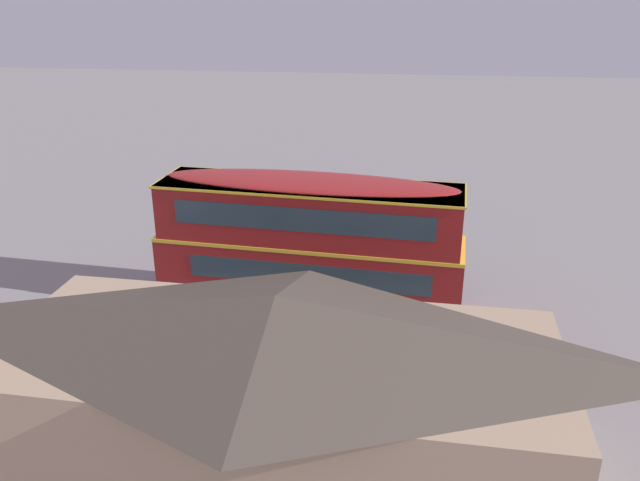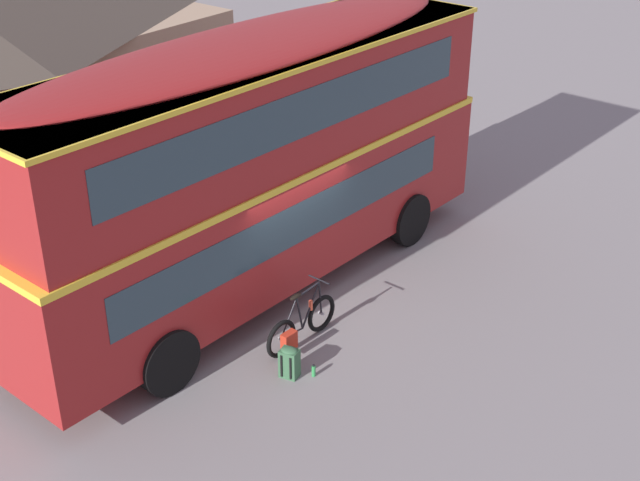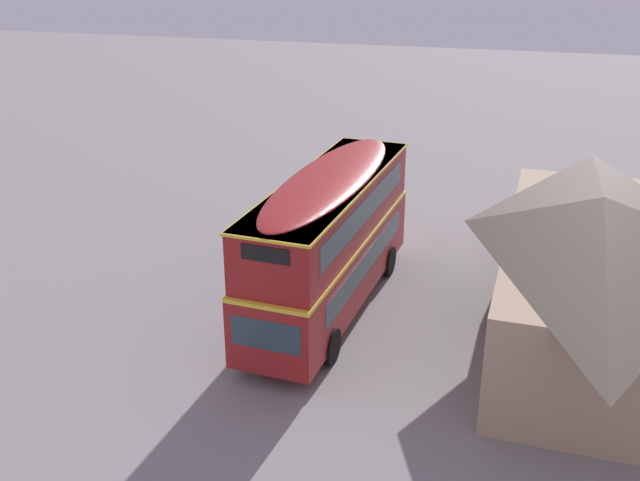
% 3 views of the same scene
% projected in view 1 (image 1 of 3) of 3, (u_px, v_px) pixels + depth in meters
% --- Properties ---
extents(ground_plane, '(120.00, 120.00, 0.00)m').
position_uv_depth(ground_plane, '(320.00, 299.00, 23.77)').
color(ground_plane, gray).
extents(double_decker_bus, '(10.62, 3.36, 4.79)m').
position_uv_depth(double_decker_bus, '(309.00, 238.00, 22.21)').
color(double_decker_bus, black).
rests_on(double_decker_bus, ground).
extents(touring_bicycle, '(1.71, 0.46, 1.06)m').
position_uv_depth(touring_bicycle, '(346.00, 277.00, 24.63)').
color(touring_bicycle, black).
rests_on(touring_bicycle, ground).
extents(backpack_on_ground, '(0.32, 0.33, 0.55)m').
position_uv_depth(backpack_on_ground, '(368.00, 276.00, 24.92)').
color(backpack_on_ground, '#386642').
rests_on(backpack_on_ground, ground).
extents(water_bottle_green_metal, '(0.07, 0.07, 0.22)m').
position_uv_depth(water_bottle_green_metal, '(363.00, 276.00, 25.31)').
color(water_bottle_green_metal, green).
rests_on(water_bottle_green_metal, ground).
extents(pub_building, '(13.11, 6.19, 4.60)m').
position_uv_depth(pub_building, '(278.00, 385.00, 14.70)').
color(pub_building, tan).
rests_on(pub_building, ground).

